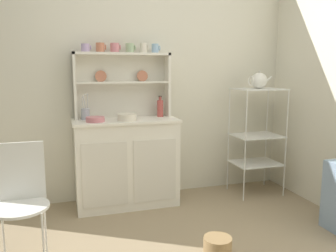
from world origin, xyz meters
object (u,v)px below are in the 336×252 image
(bakers_rack, at_px, (257,129))
(bowl_mixing_large, at_px, (95,119))
(hutch_shelf_unit, at_px, (122,80))
(utensil_jar, at_px, (85,114))
(jam_bottle, at_px, (160,108))
(hutch_cabinet, at_px, (126,161))
(wire_chair, at_px, (21,194))
(porcelain_teapot, at_px, (259,81))
(floor_basket, at_px, (218,247))
(cup_lilac_0, at_px, (85,48))

(bakers_rack, distance_m, bowl_mixing_large, 1.69)
(hutch_shelf_unit, bearing_deg, utensil_jar, -167.04)
(jam_bottle, bearing_deg, hutch_cabinet, -166.86)
(wire_chair, distance_m, porcelain_teapot, 2.49)
(bakers_rack, distance_m, utensil_jar, 1.78)
(bakers_rack, relative_size, wire_chair, 1.33)
(hutch_shelf_unit, relative_size, floor_basket, 4.58)
(hutch_cabinet, height_order, wire_chair, hutch_cabinet)
(bakers_rack, bearing_deg, hutch_shelf_unit, 170.01)
(hutch_shelf_unit, height_order, bowl_mixing_large, hutch_shelf_unit)
(cup_lilac_0, bearing_deg, hutch_shelf_unit, 6.67)
(bakers_rack, height_order, bowl_mixing_large, bakers_rack)
(floor_basket, relative_size, cup_lilac_0, 2.21)
(jam_bottle, bearing_deg, hutch_shelf_unit, 168.38)
(bakers_rack, distance_m, floor_basket, 1.57)
(utensil_jar, bearing_deg, bakers_rack, -5.19)
(bakers_rack, relative_size, floor_basket, 5.54)
(wire_chair, xyz_separation_m, bowl_mixing_large, (0.57, 0.83, 0.36))
(hutch_cabinet, bearing_deg, bakers_rack, -3.39)
(hutch_shelf_unit, height_order, jam_bottle, hutch_shelf_unit)
(cup_lilac_0, relative_size, jam_bottle, 0.44)
(hutch_cabinet, xyz_separation_m, hutch_shelf_unit, (0.00, 0.16, 0.79))
(bowl_mixing_large, height_order, utensil_jar, utensil_jar)
(bowl_mixing_large, bearing_deg, jam_bottle, 13.56)
(hutch_shelf_unit, distance_m, wire_chair, 1.54)
(utensil_jar, bearing_deg, bowl_mixing_large, -62.71)
(hutch_shelf_unit, distance_m, cup_lilac_0, 0.46)
(floor_basket, distance_m, bowl_mixing_large, 1.54)
(bakers_rack, bearing_deg, bowl_mixing_large, 179.69)
(cup_lilac_0, height_order, porcelain_teapot, cup_lilac_0)
(hutch_shelf_unit, xyz_separation_m, bakers_rack, (1.39, -0.24, -0.52))
(jam_bottle, xyz_separation_m, utensil_jar, (-0.74, -0.01, -0.03))
(floor_basket, xyz_separation_m, bowl_mixing_large, (-0.73, 1.09, 0.80))
(bowl_mixing_large, bearing_deg, hutch_shelf_unit, 38.92)
(utensil_jar, bearing_deg, wire_chair, -116.69)
(cup_lilac_0, height_order, bowl_mixing_large, cup_lilac_0)
(hutch_cabinet, distance_m, hutch_shelf_unit, 0.80)
(hutch_shelf_unit, relative_size, cup_lilac_0, 10.10)
(porcelain_teapot, bearing_deg, bowl_mixing_large, 179.69)
(wire_chair, relative_size, bowl_mixing_large, 5.00)
(hutch_shelf_unit, height_order, cup_lilac_0, cup_lilac_0)
(hutch_cabinet, distance_m, jam_bottle, 0.63)
(hutch_cabinet, xyz_separation_m, cup_lilac_0, (-0.34, 0.12, 1.09))
(wire_chair, xyz_separation_m, utensil_jar, (0.49, 0.98, 0.40))
(hutch_shelf_unit, distance_m, bakers_rack, 1.50)
(floor_basket, bearing_deg, hutch_cabinet, 110.78)
(hutch_cabinet, height_order, bowl_mixing_large, bowl_mixing_large)
(wire_chair, bearing_deg, floor_basket, 7.06)
(floor_basket, bearing_deg, cup_lilac_0, 121.37)
(wire_chair, height_order, porcelain_teapot, porcelain_teapot)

